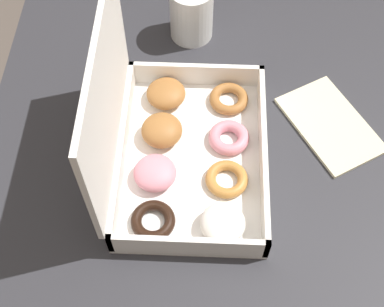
{
  "coord_description": "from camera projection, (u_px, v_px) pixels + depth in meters",
  "views": [
    {
      "loc": [
        -0.46,
        -0.0,
        1.43
      ],
      "look_at": [
        -0.03,
        0.02,
        0.74
      ],
      "focal_mm": 50.0,
      "sensor_mm": 36.0,
      "label": 1
    }
  ],
  "objects": [
    {
      "name": "ground_plane",
      "position": [
        198.0,
        290.0,
        1.46
      ],
      "size": [
        8.0,
        8.0,
        0.0
      ],
      "primitive_type": "plane",
      "color": "#564C44"
    },
    {
      "name": "dining_table",
      "position": [
        202.0,
        186.0,
        0.95
      ],
      "size": [
        0.92,
        0.7,
        0.72
      ],
      "color": "#2D2D33",
      "rests_on": "ground_plane"
    },
    {
      "name": "donut_box",
      "position": [
        172.0,
        143.0,
        0.79
      ],
      "size": [
        0.31,
        0.23,
        0.26
      ],
      "color": "white",
      "rests_on": "dining_table"
    },
    {
      "name": "coffee_mug",
      "position": [
        191.0,
        12.0,
        0.93
      ],
      "size": [
        0.08,
        0.08,
        0.1
      ],
      "color": "white",
      "rests_on": "dining_table"
    },
    {
      "name": "paper_napkin",
      "position": [
        330.0,
        124.0,
        0.86
      ],
      "size": [
        0.2,
        0.18,
        0.01
      ],
      "color": "beige",
      "rests_on": "dining_table"
    }
  ]
}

